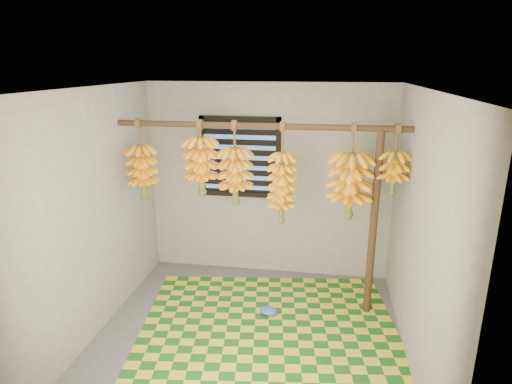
% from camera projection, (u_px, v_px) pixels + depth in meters
% --- Properties ---
extents(floor, '(3.00, 3.00, 0.01)m').
position_uv_depth(floor, '(247.00, 339.00, 4.21)').
color(floor, '#4E4E4E').
rests_on(floor, ground).
extents(ceiling, '(3.00, 3.00, 0.01)m').
position_uv_depth(ceiling, '(245.00, 88.00, 3.51)').
color(ceiling, silver).
rests_on(ceiling, wall_back).
extents(wall_back, '(3.00, 0.01, 2.40)m').
position_uv_depth(wall_back, '(268.00, 182.00, 5.28)').
color(wall_back, gray).
rests_on(wall_back, floor).
extents(wall_left, '(0.01, 3.00, 2.40)m').
position_uv_depth(wall_left, '(92.00, 216.00, 4.09)').
color(wall_left, gray).
rests_on(wall_left, floor).
extents(wall_right, '(0.01, 3.00, 2.40)m').
position_uv_depth(wall_right, '(420.00, 235.00, 3.63)').
color(wall_right, gray).
rests_on(wall_right, floor).
extents(window, '(1.00, 0.04, 1.00)m').
position_uv_depth(window, '(240.00, 157.00, 5.22)').
color(window, black).
rests_on(window, wall_back).
extents(hanging_pole, '(3.00, 0.06, 0.06)m').
position_uv_depth(hanging_pole, '(258.00, 126.00, 4.29)').
color(hanging_pole, '#49311C').
rests_on(hanging_pole, wall_left).
extents(support_post, '(0.08, 0.08, 2.00)m').
position_uv_depth(support_post, '(373.00, 226.00, 4.39)').
color(support_post, '#49311C').
rests_on(support_post, floor).
extents(woven_mat, '(2.84, 2.40, 0.01)m').
position_uv_depth(woven_mat, '(269.00, 326.00, 4.40)').
color(woven_mat, '#185319').
rests_on(woven_mat, floor).
extents(plastic_bag, '(0.22, 0.17, 0.08)m').
position_uv_depth(plastic_bag, '(269.00, 311.00, 4.59)').
color(plastic_bag, blue).
rests_on(plastic_bag, woven_mat).
extents(banana_bunch_a, '(0.32, 0.32, 0.88)m').
position_uv_depth(banana_bunch_a, '(143.00, 172.00, 4.64)').
color(banana_bunch_a, brown).
rests_on(banana_bunch_a, hanging_pole).
extents(banana_bunch_b, '(0.34, 0.34, 0.79)m').
position_uv_depth(banana_bunch_b, '(201.00, 166.00, 4.51)').
color(banana_bunch_b, brown).
rests_on(banana_bunch_b, hanging_pole).
extents(banana_bunch_c, '(0.35, 0.35, 0.88)m').
position_uv_depth(banana_bunch_c, '(235.00, 176.00, 4.48)').
color(banana_bunch_c, brown).
rests_on(banana_bunch_c, hanging_pole).
extents(banana_bunch_d, '(0.29, 0.29, 1.07)m').
position_uv_depth(banana_bunch_d, '(282.00, 188.00, 4.44)').
color(banana_bunch_d, brown).
rests_on(banana_bunch_d, hanging_pole).
extents(banana_bunch_e, '(0.42, 0.42, 0.97)m').
position_uv_depth(banana_bunch_e, '(350.00, 186.00, 4.31)').
color(banana_bunch_e, brown).
rests_on(banana_bunch_e, hanging_pole).
extents(banana_bunch_f, '(0.30, 0.30, 0.70)m').
position_uv_depth(banana_bunch_f, '(394.00, 173.00, 4.21)').
color(banana_bunch_f, brown).
rests_on(banana_bunch_f, hanging_pole).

